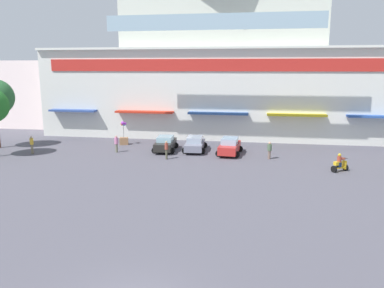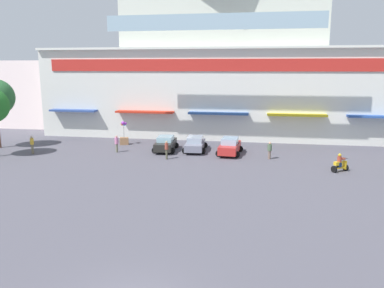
{
  "view_description": "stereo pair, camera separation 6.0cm",
  "coord_description": "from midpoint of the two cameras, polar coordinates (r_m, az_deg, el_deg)",
  "views": [
    {
      "loc": [
        3.98,
        -10.55,
        8.02
      ],
      "look_at": [
        -0.5,
        16.41,
        2.42
      ],
      "focal_mm": 35.1,
      "sensor_mm": 36.0,
      "label": 1
    },
    {
      "loc": [
        4.04,
        -10.54,
        8.02
      ],
      "look_at": [
        -0.5,
        16.41,
        2.42
      ],
      "focal_mm": 35.1,
      "sensor_mm": 36.0,
      "label": 2
    }
  ],
  "objects": [
    {
      "name": "ground_plane",
      "position": [
        25.19,
        -0.21,
        -6.98
      ],
      "size": [
        128.0,
        128.0,
        0.0
      ],
      "primitive_type": "plane",
      "color": "#514F5A"
    },
    {
      "name": "colonial_building",
      "position": [
        47.6,
        4.71,
        11.95
      ],
      "size": [
        41.37,
        18.93,
        20.0
      ],
      "color": "silver",
      "rests_on": "ground"
    },
    {
      "name": "flank_building_left",
      "position": [
        59.46,
        -22.37,
        7.27
      ],
      "size": [
        11.86,
        11.98,
        8.87
      ],
      "color": "white",
      "rests_on": "ground"
    },
    {
      "name": "parked_car_0",
      "position": [
        36.63,
        -4.11,
        0.09
      ],
      "size": [
        2.38,
        4.08,
        1.45
      ],
      "color": "black",
      "rests_on": "ground"
    },
    {
      "name": "parked_car_1",
      "position": [
        36.52,
        0.41,
        0.06
      ],
      "size": [
        2.41,
        4.4,
        1.42
      ],
      "color": "slate",
      "rests_on": "ground"
    },
    {
      "name": "parked_car_2",
      "position": [
        35.23,
        5.69,
        -0.33
      ],
      "size": [
        2.43,
        4.11,
        1.57
      ],
      "color": "red",
      "rests_on": "ground"
    },
    {
      "name": "scooter_rider_1",
      "position": [
        31.5,
        21.49,
        -2.84
      ],
      "size": [
        1.41,
        1.2,
        1.47
      ],
      "color": "black",
      "rests_on": "ground"
    },
    {
      "name": "pedestrian_0",
      "position": [
        33.22,
        -3.96,
        -0.72
      ],
      "size": [
        0.42,
        0.42,
        1.65
      ],
      "color": "#52513D",
      "rests_on": "ground"
    },
    {
      "name": "pedestrian_1",
      "position": [
        36.59,
        -11.46,
        0.17
      ],
      "size": [
        0.4,
        0.4,
        1.64
      ],
      "color": "#6D6C56",
      "rests_on": "ground"
    },
    {
      "name": "pedestrian_3",
      "position": [
        33.92,
        11.64,
        -0.81
      ],
      "size": [
        0.5,
        0.5,
        1.57
      ],
      "color": "#786155",
      "rests_on": "ground"
    },
    {
      "name": "pedestrian_4",
      "position": [
        38.33,
        -23.21,
        0.06
      ],
      "size": [
        0.46,
        0.46,
        1.71
      ],
      "color": "#776D53",
      "rests_on": "ground"
    },
    {
      "name": "balloon_vendor_cart",
      "position": [
        40.11,
        -10.37,
        1.1
      ],
      "size": [
        1.04,
        0.86,
        2.52
      ],
      "color": "#986D49",
      "rests_on": "ground"
    }
  ]
}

